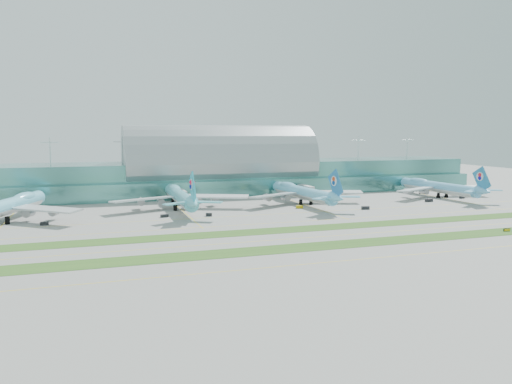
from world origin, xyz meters
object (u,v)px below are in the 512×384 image
object	(u,v)px
terminal	(220,171)
airliner_a	(5,206)
taxiway_sign_east	(507,230)
airliner_b	(180,196)
airliner_c	(302,192)
airliner_d	(438,186)

from	to	relation	value
terminal	airliner_a	bearing A→B (deg)	-147.58
terminal	taxiway_sign_east	xyz separation A→B (m)	(76.58, -156.51, -13.63)
airliner_b	airliner_c	size ratio (longest dim) A/B	1.02
airliner_b	airliner_d	xyz separation A→B (m)	(154.81, -1.62, -0.37)
airliner_a	airliner_c	xyz separation A→B (m)	(144.32, 10.90, -0.33)
airliner_a	airliner_b	distance (m)	79.44
airliner_c	airliner_a	bearing A→B (deg)	-179.77
terminal	taxiway_sign_east	bearing A→B (deg)	-63.93
airliner_a	airliner_c	size ratio (longest dim) A/B	1.02
terminal	airliner_a	distance (m)	135.14
airliner_b	taxiway_sign_east	distance (m)	148.95
terminal	airliner_c	world-z (taller)	terminal
airliner_b	airliner_d	size ratio (longest dim) A/B	1.06
airliner_b	airliner_c	xyz separation A→B (m)	(66.04, -2.69, -0.16)
airliner_a	airliner_d	xyz separation A→B (m)	(233.08, 11.98, -0.54)
terminal	airliner_d	world-z (taller)	terminal
airliner_c	airliner_d	xyz separation A→B (m)	(88.77, 1.07, -0.21)
airliner_d	airliner_a	bearing A→B (deg)	179.57
airliner_a	airliner_d	size ratio (longest dim) A/B	1.05
airliner_c	airliner_d	size ratio (longest dim) A/B	1.03
terminal	taxiway_sign_east	distance (m)	174.77
airliner_a	terminal	bearing A→B (deg)	51.24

